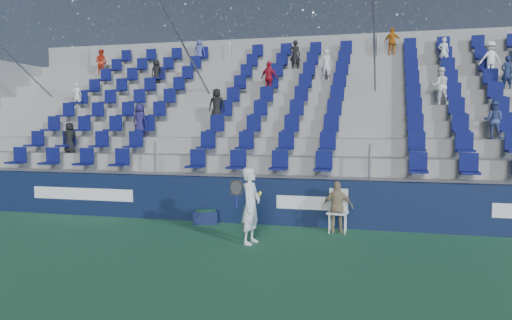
{
  "coord_description": "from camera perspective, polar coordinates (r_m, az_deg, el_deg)",
  "views": [
    {
      "loc": [
        3.42,
        -9.44,
        2.59
      ],
      "look_at": [
        0.2,
        2.8,
        1.7
      ],
      "focal_mm": 35.0,
      "sensor_mm": 36.0,
      "label": 1
    }
  ],
  "objects": [
    {
      "name": "ground",
      "position": [
        10.37,
        -5.1,
        -10.45
      ],
      "size": [
        70.0,
        70.0,
        0.0
      ],
      "primitive_type": "plane",
      "color": "#307149",
      "rests_on": "ground"
    },
    {
      "name": "grandstand",
      "position": [
        18.02,
        3.8,
        2.56
      ],
      "size": [
        24.0,
        8.17,
        6.63
      ],
      "color": "#959591",
      "rests_on": "ground"
    },
    {
      "name": "line_judge_chair",
      "position": [
        12.31,
        9.37,
        -5.36
      ],
      "size": [
        0.51,
        0.52,
        1.04
      ],
      "color": "white",
      "rests_on": "ground"
    },
    {
      "name": "sponsor_wall",
      "position": [
        13.2,
        -0.44,
        -4.65
      ],
      "size": [
        24.0,
        0.32,
        1.2
      ],
      "color": "#101A3A",
      "rests_on": "ground"
    },
    {
      "name": "tennis_player",
      "position": [
        10.9,
        -0.62,
        -5.23
      ],
      "size": [
        0.69,
        0.67,
        1.67
      ],
      "color": "white",
      "rests_on": "ground"
    },
    {
      "name": "line_judge",
      "position": [
        12.15,
        9.3,
        -5.33
      ],
      "size": [
        0.76,
        0.38,
        1.25
      ],
      "primitive_type": "imported",
      "rotation": [
        0.0,
        0.0,
        3.24
      ],
      "color": "tan",
      "rests_on": "ground"
    },
    {
      "name": "ball_bin",
      "position": [
        13.24,
        -5.76,
        -6.43
      ],
      "size": [
        0.72,
        0.57,
        0.35
      ],
      "color": "#10183D",
      "rests_on": "ground"
    }
  ]
}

